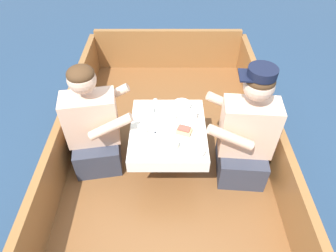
# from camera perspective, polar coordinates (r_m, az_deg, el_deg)

# --- Properties ---
(ground_plane) EXTENTS (60.00, 60.00, 0.00)m
(ground_plane) POSITION_cam_1_polar(r_m,az_deg,el_deg) (2.81, -0.00, -11.33)
(ground_plane) COLOR navy
(boat_deck) EXTENTS (1.79, 3.19, 0.29)m
(boat_deck) POSITION_cam_1_polar(r_m,az_deg,el_deg) (2.69, -0.00, -9.59)
(boat_deck) COLOR brown
(boat_deck) RESTS_ON ground_plane
(gunwale_port) EXTENTS (0.06, 3.19, 0.41)m
(gunwale_port) POSITION_cam_1_polar(r_m,az_deg,el_deg) (2.57, -19.72, -4.36)
(gunwale_port) COLOR #936033
(gunwale_port) RESTS_ON boat_deck
(gunwale_starboard) EXTENTS (0.06, 3.19, 0.41)m
(gunwale_starboard) POSITION_cam_1_polar(r_m,az_deg,el_deg) (2.57, 19.74, -4.41)
(gunwale_starboard) COLOR #936033
(gunwale_starboard) RESTS_ON boat_deck
(bow_coaming) EXTENTS (1.67, 0.06, 0.47)m
(bow_coaming) POSITION_cam_1_polar(r_m,az_deg,el_deg) (3.64, 0.04, 14.46)
(bow_coaming) COLOR #936033
(bow_coaming) RESTS_ON boat_deck
(cockpit_table) EXTENTS (0.57, 0.67, 0.44)m
(cockpit_table) POSITION_cam_1_polar(r_m,az_deg,el_deg) (2.30, 0.00, -1.38)
(cockpit_table) COLOR #B2B2B7
(cockpit_table) RESTS_ON boat_deck
(person_port) EXTENTS (0.57, 0.51, 0.93)m
(person_port) POSITION_cam_1_polar(r_m,az_deg,el_deg) (2.43, -13.92, -0.29)
(person_port) COLOR #333847
(person_port) RESTS_ON boat_deck
(person_starboard) EXTENTS (0.55, 0.47, 1.00)m
(person_starboard) POSITION_cam_1_polar(r_m,az_deg,el_deg) (2.33, 14.56, -1.79)
(person_starboard) COLOR #333847
(person_starboard) RESTS_ON boat_deck
(plate_sandwich) EXTENTS (0.21, 0.21, 0.01)m
(plate_sandwich) POSITION_cam_1_polar(r_m,az_deg,el_deg) (2.22, 3.05, -1.36)
(plate_sandwich) COLOR white
(plate_sandwich) RESTS_ON cockpit_table
(plate_bread) EXTENTS (0.19, 0.19, 0.01)m
(plate_bread) POSITION_cam_1_polar(r_m,az_deg,el_deg) (2.12, -2.55, -3.94)
(plate_bread) COLOR white
(plate_bread) RESTS_ON cockpit_table
(sandwich) EXTENTS (0.13, 0.10, 0.05)m
(sandwich) POSITION_cam_1_polar(r_m,az_deg,el_deg) (2.20, 3.07, -0.86)
(sandwich) COLOR tan
(sandwich) RESTS_ON plate_sandwich
(bowl_port_near) EXTENTS (0.14, 0.14, 0.04)m
(bowl_port_near) POSITION_cam_1_polar(r_m,az_deg,el_deg) (2.38, -4.45, 3.05)
(bowl_port_near) COLOR white
(bowl_port_near) RESTS_ON cockpit_table
(bowl_starboard_near) EXTENTS (0.12, 0.12, 0.04)m
(bowl_starboard_near) POSITION_cam_1_polar(r_m,az_deg,el_deg) (2.08, 5.40, -4.83)
(bowl_starboard_near) COLOR white
(bowl_starboard_near) RESTS_ON cockpit_table
(bowl_center_far) EXTENTS (0.14, 0.14, 0.04)m
(bowl_center_far) POSITION_cam_1_polar(r_m,az_deg,el_deg) (2.43, 2.63, 4.01)
(bowl_center_far) COLOR white
(bowl_center_far) RESTS_ON cockpit_table
(bowl_port_far) EXTENTS (0.13, 0.13, 0.04)m
(bowl_port_far) POSITION_cam_1_polar(r_m,az_deg,el_deg) (2.32, 0.07, 1.83)
(bowl_port_far) COLOR white
(bowl_port_far) RESTS_ON cockpit_table
(coffee_cup_port) EXTENTS (0.10, 0.08, 0.07)m
(coffee_cup_port) POSITION_cam_1_polar(r_m,az_deg,el_deg) (2.33, 4.77, 2.14)
(coffee_cup_port) COLOR white
(coffee_cup_port) RESTS_ON cockpit_table
(coffee_cup_starboard) EXTENTS (0.10, 0.07, 0.06)m
(coffee_cup_starboard) POSITION_cam_1_polar(r_m,az_deg,el_deg) (2.22, -4.79, -0.54)
(coffee_cup_starboard) COLOR white
(coffee_cup_starboard) RESTS_ON cockpit_table
(tin_can) EXTENTS (0.07, 0.07, 0.05)m
(tin_can) POSITION_cam_1_polar(r_m,az_deg,el_deg) (2.10, 1.13, -3.67)
(tin_can) COLOR silver
(tin_can) RESTS_ON cockpit_table
(utensil_knife_port) EXTENTS (0.15, 0.10, 0.00)m
(utensil_knife_port) POSITION_cam_1_polar(r_m,az_deg,el_deg) (2.25, -0.83, -0.53)
(utensil_knife_port) COLOR silver
(utensil_knife_port) RESTS_ON cockpit_table
(utensil_spoon_starboard) EXTENTS (0.05, 0.17, 0.01)m
(utensil_spoon_starboard) POSITION_cam_1_polar(r_m,az_deg,el_deg) (2.48, -2.63, 4.49)
(utensil_spoon_starboard) COLOR silver
(utensil_spoon_starboard) RESTS_ON cockpit_table
(utensil_spoon_port) EXTENTS (0.04, 0.17, 0.01)m
(utensil_spoon_port) POSITION_cam_1_polar(r_m,az_deg,el_deg) (2.24, -2.35, -0.85)
(utensil_spoon_port) COLOR silver
(utensil_spoon_port) RESTS_ON cockpit_table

